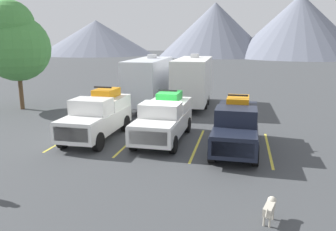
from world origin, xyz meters
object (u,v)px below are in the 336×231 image
object	(u,v)px
pickup_truck_a	(98,115)
dog	(270,207)
pickup_truck_c	(236,125)
camper_trailer_a	(149,80)
camper_trailer_b	(193,80)
pickup_truck_b	(164,118)

from	to	relation	value
pickup_truck_a	dog	world-z (taller)	pickup_truck_a
dog	pickup_truck_a	bearing A→B (deg)	139.96
pickup_truck_c	camper_trailer_a	size ratio (longest dim) A/B	0.69
camper_trailer_a	camper_trailer_b	size ratio (longest dim) A/B	1.00
camper_trailer_a	dog	size ratio (longest dim) A/B	9.11
pickup_truck_a	pickup_truck_b	size ratio (longest dim) A/B	0.98
pickup_truck_a	camper_trailer_b	distance (m)	10.34
camper_trailer_a	camper_trailer_b	distance (m)	3.38
pickup_truck_b	pickup_truck_c	distance (m)	3.81
pickup_truck_a	camper_trailer_b	bearing A→B (deg)	68.82
pickup_truck_b	dog	distance (m)	8.99
pickup_truck_b	pickup_truck_c	size ratio (longest dim) A/B	0.95
camper_trailer_a	dog	world-z (taller)	camper_trailer_a
pickup_truck_c	dog	bearing A→B (deg)	-80.46
pickup_truck_c	dog	xyz separation A→B (m)	(1.13, -6.75, -0.72)
camper_trailer_b	pickup_truck_c	bearing A→B (deg)	-70.43
pickup_truck_c	camper_trailer_a	distance (m)	11.26
camper_trailer_b	pickup_truck_b	bearing A→B (deg)	-91.39
camper_trailer_b	pickup_truck_a	bearing A→B (deg)	-111.18
pickup_truck_a	pickup_truck_c	distance (m)	7.24
pickup_truck_c	camper_trailer_b	world-z (taller)	camper_trailer_b
camper_trailer_b	dog	bearing A→B (deg)	-74.39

